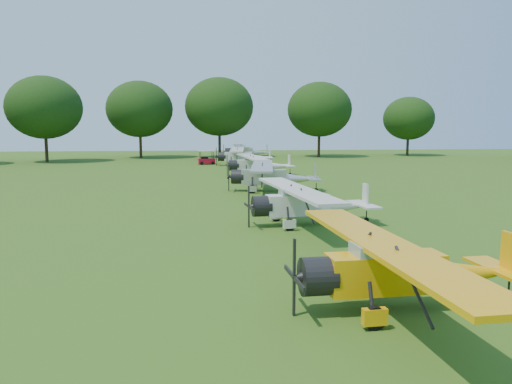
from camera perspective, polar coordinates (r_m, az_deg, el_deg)
The scene contains 9 objects.
ground at distance 25.96m, azimuth 4.89°, elevation -3.68°, with size 160.00×160.00×0.00m, color #295615.
tree_belt at distance 26.71m, azimuth 12.79°, elevation 13.78°, with size 137.36×130.27×14.52m.
aircraft_2 at distance 14.42m, azimuth 16.38°, elevation -8.08°, with size 6.71×10.69×2.11m.
aircraft_3 at distance 25.64m, azimuth 5.86°, elevation -1.05°, with size 6.74×10.71×2.10m.
aircraft_4 at distance 38.78m, azimuth 1.69°, elevation 2.02°, with size 7.24×11.50×2.26m.
aircraft_5 at distance 51.16m, azimuth 0.20°, elevation 3.31°, with size 6.95×11.08×2.18m.
aircraft_6 at distance 64.36m, azimuth -1.55°, elevation 4.24°, with size 7.39×11.77×2.31m.
aircraft_7 at distance 77.47m, azimuth -1.28°, elevation 4.78°, with size 7.21×11.44×2.26m.
golf_cart at distance 66.57m, azimuth -5.72°, elevation 3.68°, with size 2.31×1.62×1.82m.
Camera 1 is at (-4.90, -25.00, 5.04)m, focal length 35.00 mm.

